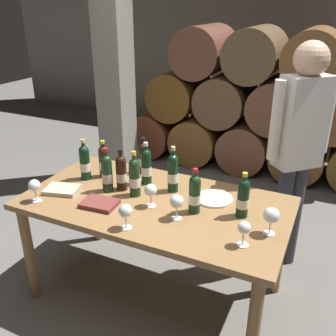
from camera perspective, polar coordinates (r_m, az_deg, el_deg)
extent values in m
plane|color=#66635E|center=(2.86, -1.80, -18.43)|extent=(14.00, 14.00, 0.00)
cube|color=gray|center=(6.17, 16.90, 18.11)|extent=(10.00, 0.24, 2.80)
cylinder|color=brown|center=(5.26, -1.27, 5.94)|extent=(0.60, 0.90, 0.60)
cylinder|color=brown|center=(5.03, 5.20, 4.97)|extent=(0.60, 0.90, 0.60)
cylinder|color=brown|center=(4.86, 12.18, 3.85)|extent=(0.60, 0.90, 0.60)
cylinder|color=brown|center=(4.77, 19.52, 2.60)|extent=(0.60, 0.90, 0.60)
cylinder|color=brown|center=(4.99, 1.98, 11.43)|extent=(0.60, 0.90, 0.60)
cylinder|color=brown|center=(4.78, 9.04, 10.60)|extent=(0.60, 0.90, 0.60)
cylinder|color=brown|center=(4.65, 16.58, 9.53)|extent=(0.60, 0.90, 0.60)
cylinder|color=brown|center=(4.78, 5.71, 17.42)|extent=(0.60, 0.90, 0.60)
cylinder|color=brown|center=(4.61, 13.40, 16.67)|extent=(0.60, 0.90, 0.60)
cylinder|color=brown|center=(4.52, 21.47, 15.58)|extent=(0.60, 0.90, 0.60)
cube|color=gray|center=(4.20, -8.20, 15.14)|extent=(0.32, 0.32, 2.60)
cube|color=olive|center=(2.43, -2.02, -5.41)|extent=(1.70, 0.90, 0.04)
cylinder|color=olive|center=(2.78, -20.43, -12.17)|extent=(0.07, 0.07, 0.72)
cylinder|color=olive|center=(2.17, 12.88, -23.14)|extent=(0.07, 0.07, 0.72)
cylinder|color=olive|center=(3.26, -10.92, -5.26)|extent=(0.07, 0.07, 0.72)
cylinder|color=olive|center=(2.76, 16.71, -11.82)|extent=(0.07, 0.07, 0.72)
cylinder|color=black|center=(2.73, -12.54, 0.41)|extent=(0.07, 0.07, 0.21)
sphere|color=black|center=(2.69, -12.75, 2.59)|extent=(0.07, 0.07, 0.07)
cylinder|color=black|center=(2.68, -12.81, 3.13)|extent=(0.03, 0.03, 0.07)
cylinder|color=tan|center=(2.66, -12.89, 4.04)|extent=(0.03, 0.03, 0.02)
cylinder|color=silver|center=(2.73, -12.52, 0.21)|extent=(0.07, 0.07, 0.06)
cylinder|color=black|center=(2.49, 0.76, -1.19)|extent=(0.07, 0.07, 0.22)
sphere|color=black|center=(2.44, 0.77, 1.31)|extent=(0.07, 0.07, 0.07)
cylinder|color=black|center=(2.43, 0.78, 1.95)|extent=(0.03, 0.03, 0.07)
cylinder|color=tan|center=(2.41, 0.78, 3.00)|extent=(0.03, 0.03, 0.03)
cylinder|color=silver|center=(2.49, 0.76, -1.42)|extent=(0.07, 0.07, 0.07)
cylinder|color=black|center=(2.78, -3.78, 1.17)|extent=(0.07, 0.07, 0.19)
sphere|color=black|center=(2.74, -3.84, 3.14)|extent=(0.07, 0.07, 0.07)
cylinder|color=black|center=(2.73, -3.85, 3.62)|extent=(0.03, 0.03, 0.06)
cylinder|color=black|center=(2.71, -3.88, 4.43)|extent=(0.03, 0.03, 0.02)
cylinder|color=silver|center=(2.78, -3.78, 0.98)|extent=(0.07, 0.07, 0.06)
cylinder|color=#19381E|center=(2.44, -5.09, -1.88)|extent=(0.07, 0.07, 0.22)
sphere|color=#19381E|center=(2.40, -5.19, 0.59)|extent=(0.07, 0.07, 0.07)
cylinder|color=#19381E|center=(2.38, -5.22, 1.21)|extent=(0.03, 0.03, 0.07)
cylinder|color=gold|center=(2.37, -5.26, 2.24)|extent=(0.03, 0.03, 0.02)
cylinder|color=silver|center=(2.45, -5.09, -2.11)|extent=(0.07, 0.07, 0.07)
cylinder|color=black|center=(2.60, -3.32, -0.20)|extent=(0.07, 0.07, 0.21)
sphere|color=black|center=(2.55, -3.38, 2.11)|extent=(0.07, 0.07, 0.07)
cylinder|color=black|center=(2.54, -3.40, 2.69)|extent=(0.03, 0.03, 0.07)
cylinder|color=silver|center=(2.53, -3.42, 3.65)|extent=(0.03, 0.03, 0.02)
cylinder|color=silver|center=(2.60, -3.32, -0.42)|extent=(0.07, 0.07, 0.06)
cylinder|color=#19381E|center=(2.25, 4.08, -4.47)|extent=(0.07, 0.07, 0.20)
sphere|color=#19381E|center=(2.20, 4.16, -2.02)|extent=(0.07, 0.07, 0.07)
cylinder|color=#19381E|center=(2.19, 4.18, -1.42)|extent=(0.03, 0.03, 0.06)
cylinder|color=#B21E23|center=(2.17, 4.21, -0.39)|extent=(0.03, 0.03, 0.02)
cylinder|color=silver|center=(2.25, 4.07, -4.69)|extent=(0.07, 0.07, 0.06)
cylinder|color=black|center=(2.74, -9.74, 0.59)|extent=(0.07, 0.07, 0.19)
sphere|color=black|center=(2.70, -9.89, 2.60)|extent=(0.07, 0.07, 0.07)
cylinder|color=black|center=(2.70, -9.93, 3.09)|extent=(0.03, 0.03, 0.06)
cylinder|color=gold|center=(2.68, -9.99, 3.92)|extent=(0.03, 0.03, 0.02)
cylinder|color=silver|center=(2.75, -9.73, 0.41)|extent=(0.07, 0.07, 0.06)
cylinder|color=black|center=(2.53, -7.11, -1.17)|extent=(0.07, 0.07, 0.20)
sphere|color=black|center=(2.49, -7.24, 1.09)|extent=(0.07, 0.07, 0.07)
cylinder|color=black|center=(2.48, -7.27, 1.65)|extent=(0.03, 0.03, 0.06)
cylinder|color=black|center=(2.46, -7.32, 2.60)|extent=(0.03, 0.03, 0.02)
cylinder|color=silver|center=(2.54, -7.10, -1.38)|extent=(0.07, 0.07, 0.06)
cylinder|color=black|center=(2.25, 11.33, -5.01)|extent=(0.07, 0.07, 0.20)
sphere|color=black|center=(2.20, 11.55, -2.60)|extent=(0.07, 0.07, 0.07)
cylinder|color=black|center=(2.19, 11.60, -2.00)|extent=(0.03, 0.03, 0.06)
cylinder|color=gold|center=(2.17, 11.70, -0.99)|extent=(0.03, 0.03, 0.02)
cylinder|color=silver|center=(2.25, 11.31, -5.23)|extent=(0.07, 0.07, 0.06)
cylinder|color=#19381E|center=(2.52, -9.26, -1.24)|extent=(0.07, 0.07, 0.22)
sphere|color=#19381E|center=(2.48, -9.44, 1.14)|extent=(0.07, 0.07, 0.07)
cylinder|color=#19381E|center=(2.47, -9.48, 1.74)|extent=(0.03, 0.03, 0.07)
cylinder|color=#B21E23|center=(2.45, -9.55, 2.74)|extent=(0.03, 0.03, 0.02)
cylinder|color=silver|center=(2.53, -9.25, -1.46)|extent=(0.07, 0.07, 0.06)
cylinder|color=white|center=(2.55, -19.41, -4.71)|extent=(0.06, 0.06, 0.00)
cylinder|color=white|center=(2.54, -19.53, -3.92)|extent=(0.01, 0.01, 0.07)
sphere|color=white|center=(2.51, -19.75, -2.51)|extent=(0.08, 0.08, 0.08)
cylinder|color=white|center=(2.36, -2.61, -5.77)|extent=(0.06, 0.06, 0.00)
cylinder|color=white|center=(2.34, -2.63, -4.91)|extent=(0.01, 0.01, 0.07)
sphere|color=white|center=(2.30, -2.66, -3.38)|extent=(0.08, 0.08, 0.08)
cylinder|color=white|center=(2.23, 1.31, -7.65)|extent=(0.06, 0.06, 0.00)
cylinder|color=white|center=(2.21, 1.32, -6.76)|extent=(0.01, 0.01, 0.07)
sphere|color=white|center=(2.17, 1.34, -5.12)|extent=(0.08, 0.08, 0.08)
cylinder|color=white|center=(2.04, 11.30, -11.42)|extent=(0.06, 0.06, 0.00)
cylinder|color=white|center=(2.02, 11.39, -10.49)|extent=(0.01, 0.01, 0.07)
sphere|color=white|center=(1.98, 11.55, -8.91)|extent=(0.07, 0.07, 0.07)
cylinder|color=white|center=(2.17, 15.18, -9.61)|extent=(0.06, 0.06, 0.00)
cylinder|color=white|center=(2.14, 15.30, -8.72)|extent=(0.01, 0.01, 0.07)
sphere|color=white|center=(2.10, 15.52, -6.98)|extent=(0.09, 0.09, 0.09)
cylinder|color=white|center=(2.15, -6.39, -9.05)|extent=(0.06, 0.06, 0.00)
cylinder|color=white|center=(2.13, -6.44, -8.14)|extent=(0.01, 0.01, 0.07)
sphere|color=white|center=(2.09, -6.52, -6.51)|extent=(0.08, 0.08, 0.08)
cube|color=#B2A893|center=(2.62, -15.88, -3.20)|extent=(0.25, 0.21, 0.03)
cube|color=brown|center=(2.39, -10.41, -5.35)|extent=(0.23, 0.18, 0.03)
cylinder|color=white|center=(2.44, 7.06, -4.65)|extent=(0.24, 0.24, 0.01)
cylinder|color=#383842|center=(3.06, 18.64, -6.80)|extent=(0.11, 0.11, 0.85)
cylinder|color=#383842|center=(3.00, 16.95, -7.23)|extent=(0.11, 0.11, 0.85)
cube|color=silver|center=(2.74, 19.76, 6.56)|extent=(0.35, 0.35, 0.64)
cylinder|color=silver|center=(2.87, 23.18, 7.43)|extent=(0.08, 0.08, 0.54)
cylinder|color=silver|center=(2.61, 16.21, 6.91)|extent=(0.08, 0.08, 0.54)
sphere|color=tan|center=(2.65, 21.07, 15.31)|extent=(0.23, 0.23, 0.23)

